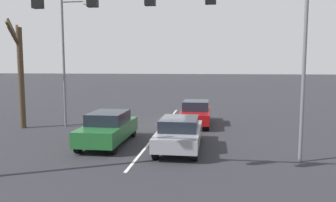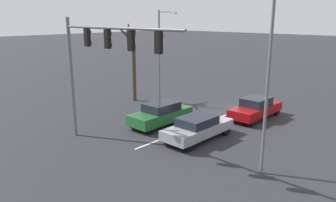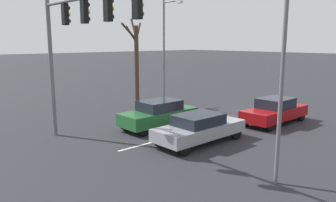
{
  "view_description": "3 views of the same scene",
  "coord_description": "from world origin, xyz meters",
  "px_view_note": "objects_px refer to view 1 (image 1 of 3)",
  "views": [
    {
      "loc": [
        -3.04,
        21.24,
        3.78
      ],
      "look_at": [
        -0.99,
        6.43,
        2.14
      ],
      "focal_mm": 35.0,
      "sensor_mm": 36.0,
      "label": 1
    },
    {
      "loc": [
        -12.89,
        21.34,
        7.08
      ],
      "look_at": [
        0.85,
        6.76,
        1.94
      ],
      "focal_mm": 35.0,
      "sensor_mm": 36.0,
      "label": 2
    },
    {
      "loc": [
        -11.86,
        18.03,
        4.84
      ],
      "look_at": [
        0.5,
        6.92,
        1.8
      ],
      "focal_mm": 35.0,
      "sensor_mm": 36.0,
      "label": 3
    }
  ],
  "objects_px": {
    "car_gray_leftlane_front": "(180,132)",
    "street_lamp_left_shoulder": "(298,38)",
    "bare_tree_near": "(20,70)",
    "car_maroon_leftlane_second": "(196,113)",
    "street_lamp_right_shoulder": "(67,54)",
    "traffic_signal_gantry": "(70,17)",
    "car_darkgreen_midlane_front": "(108,128)"
  },
  "relations": [
    {
      "from": "car_gray_leftlane_front",
      "to": "street_lamp_left_shoulder",
      "type": "xyz_separation_m",
      "value": [
        -4.63,
        1.41,
        4.06
      ]
    },
    {
      "from": "street_lamp_left_shoulder",
      "to": "bare_tree_near",
      "type": "bearing_deg",
      "value": -19.06
    },
    {
      "from": "car_maroon_leftlane_second",
      "to": "street_lamp_right_shoulder",
      "type": "height_order",
      "value": "street_lamp_right_shoulder"
    },
    {
      "from": "traffic_signal_gantry",
      "to": "bare_tree_near",
      "type": "relative_size",
      "value": 1.36
    },
    {
      "from": "car_darkgreen_midlane_front",
      "to": "car_maroon_leftlane_second",
      "type": "bearing_deg",
      "value": -123.97
    },
    {
      "from": "car_darkgreen_midlane_front",
      "to": "street_lamp_right_shoulder",
      "type": "height_order",
      "value": "street_lamp_right_shoulder"
    },
    {
      "from": "car_gray_leftlane_front",
      "to": "car_maroon_leftlane_second",
      "type": "xyz_separation_m",
      "value": [
        -0.4,
        -6.17,
        0.02
      ]
    },
    {
      "from": "traffic_signal_gantry",
      "to": "street_lamp_right_shoulder",
      "type": "relative_size",
      "value": 1.16
    },
    {
      "from": "car_maroon_leftlane_second",
      "to": "street_lamp_left_shoulder",
      "type": "distance_m",
      "value": 9.57
    },
    {
      "from": "traffic_signal_gantry",
      "to": "car_maroon_leftlane_second",
      "type": "bearing_deg",
      "value": -107.37
    },
    {
      "from": "bare_tree_near",
      "to": "street_lamp_left_shoulder",
      "type": "bearing_deg",
      "value": 160.94
    },
    {
      "from": "traffic_signal_gantry",
      "to": "car_darkgreen_midlane_front",
      "type": "bearing_deg",
      "value": -84.12
    },
    {
      "from": "car_maroon_leftlane_second",
      "to": "street_lamp_right_shoulder",
      "type": "distance_m",
      "value": 8.7
    },
    {
      "from": "car_darkgreen_midlane_front",
      "to": "street_lamp_left_shoulder",
      "type": "height_order",
      "value": "street_lamp_left_shoulder"
    },
    {
      "from": "car_maroon_leftlane_second",
      "to": "bare_tree_near",
      "type": "relative_size",
      "value": 0.73
    },
    {
      "from": "street_lamp_right_shoulder",
      "to": "car_maroon_leftlane_second",
      "type": "bearing_deg",
      "value": -166.3
    },
    {
      "from": "car_gray_leftlane_front",
      "to": "car_maroon_leftlane_second",
      "type": "relative_size",
      "value": 1.01
    },
    {
      "from": "street_lamp_left_shoulder",
      "to": "bare_tree_near",
      "type": "xyz_separation_m",
      "value": [
        14.54,
        -5.02,
        -1.34
      ]
    },
    {
      "from": "car_gray_leftlane_front",
      "to": "traffic_signal_gantry",
      "type": "bearing_deg",
      "value": 57.16
    },
    {
      "from": "car_darkgreen_midlane_front",
      "to": "traffic_signal_gantry",
      "type": "bearing_deg",
      "value": 95.88
    },
    {
      "from": "street_lamp_right_shoulder",
      "to": "bare_tree_near",
      "type": "xyz_separation_m",
      "value": [
        2.64,
        0.69,
        -0.95
      ]
    },
    {
      "from": "car_gray_leftlane_front",
      "to": "traffic_signal_gantry",
      "type": "xyz_separation_m",
      "value": [
        2.97,
        4.59,
        4.53
      ]
    },
    {
      "from": "car_maroon_leftlane_second",
      "to": "street_lamp_right_shoulder",
      "type": "bearing_deg",
      "value": 13.7
    },
    {
      "from": "street_lamp_right_shoulder",
      "to": "bare_tree_near",
      "type": "distance_m",
      "value": 2.89
    },
    {
      "from": "car_maroon_leftlane_second",
      "to": "bare_tree_near",
      "type": "distance_m",
      "value": 10.96
    },
    {
      "from": "car_darkgreen_midlane_front",
      "to": "traffic_signal_gantry",
      "type": "distance_m",
      "value": 6.74
    },
    {
      "from": "car_gray_leftlane_front",
      "to": "car_darkgreen_midlane_front",
      "type": "bearing_deg",
      "value": -6.66
    },
    {
      "from": "street_lamp_right_shoulder",
      "to": "street_lamp_left_shoulder",
      "type": "relative_size",
      "value": 0.92
    },
    {
      "from": "car_darkgreen_midlane_front",
      "to": "street_lamp_right_shoulder",
      "type": "relative_size",
      "value": 0.59
    },
    {
      "from": "car_gray_leftlane_front",
      "to": "car_darkgreen_midlane_front",
      "type": "relative_size",
      "value": 1.06
    },
    {
      "from": "bare_tree_near",
      "to": "car_darkgreen_midlane_front",
      "type": "bearing_deg",
      "value": 153.5
    },
    {
      "from": "car_gray_leftlane_front",
      "to": "traffic_signal_gantry",
      "type": "distance_m",
      "value": 7.1
    }
  ]
}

